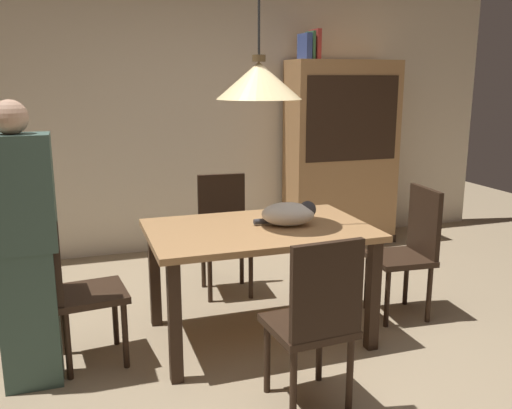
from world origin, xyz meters
name	(u,v)px	position (x,y,z in m)	size (l,w,h in m)	color
ground	(300,372)	(0.00, 0.00, 0.00)	(10.00, 10.00, 0.00)	#998466
back_wall	(197,102)	(0.00, 2.65, 1.45)	(6.40, 0.10, 2.90)	beige
dining_table	(259,242)	(-0.08, 0.52, 0.65)	(1.40, 0.90, 0.75)	#A87A4C
chair_far_back	(224,228)	(-0.07, 1.40, 0.51)	(0.43, 0.43, 0.93)	black
chair_near_front	(316,317)	(-0.07, -0.36, 0.51)	(0.43, 0.43, 0.93)	black
chair_right_side	(410,246)	(1.05, 0.51, 0.51)	(0.43, 0.43, 0.93)	black
chair_left_side	(76,283)	(-1.21, 0.51, 0.51)	(0.44, 0.44, 0.93)	black
cat_sleeping	(290,214)	(0.12, 0.50, 0.83)	(0.40, 0.30, 0.16)	silver
pendant_lamp	(259,80)	(-0.08, 0.52, 1.66)	(0.52, 0.52, 1.30)	beige
hutch_bookcase	(341,157)	(1.41, 2.32, 0.89)	(1.12, 0.45, 1.85)	#A87A4C
book_blue_wide	(305,47)	(0.99, 2.32, 1.97)	(0.06, 0.24, 0.24)	#384C93
book_green_slim	(310,46)	(1.04, 2.32, 1.98)	(0.03, 0.20, 0.26)	#427A4C
book_red_tall	(315,45)	(1.09, 2.32, 1.99)	(0.04, 0.22, 0.28)	#B73833
person_standing	(23,249)	(-1.46, 0.36, 0.79)	(0.36, 0.22, 1.57)	#3D564C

